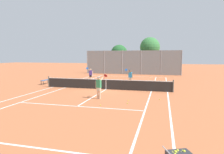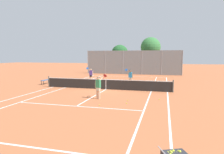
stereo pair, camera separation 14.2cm
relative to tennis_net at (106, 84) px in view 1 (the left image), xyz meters
The scene contains 15 objects.
ground_plane 0.51m from the tennis_net, ahead, with size 120.00×120.00×0.00m, color #BC663D.
court_line_markings 0.51m from the tennis_net, ahead, with size 11.10×23.90×0.01m.
tennis_net is the anchor object (origin of this frame).
player_near_side 4.10m from the tennis_net, 81.10° to the right, with size 0.80×0.71×1.77m.
player_far_left 5.48m from the tennis_net, 125.51° to the left, with size 0.61×0.78×1.77m.
player_far_right 3.59m from the tennis_net, 60.78° to the left, with size 0.76×0.72×1.77m.
loose_tennis_ball_0 11.39m from the tennis_net, 72.63° to the left, with size 0.07×0.07×0.07m, color #D1DB33.
loose_tennis_ball_1 5.90m from the tennis_net, 33.56° to the right, with size 0.07×0.07×0.07m, color #D1DB33.
loose_tennis_ball_2 6.04m from the tennis_net, 77.27° to the right, with size 0.07×0.07×0.07m, color #D1DB33.
loose_tennis_ball_3 5.78m from the tennis_net, 59.93° to the right, with size 0.07×0.07×0.07m, color #D1DB33.
loose_tennis_ball_4 5.02m from the tennis_net, 56.00° to the right, with size 0.07×0.07×0.07m, color #D1DB33.
courtside_bench 7.59m from the tennis_net, 167.10° to the left, with size 0.36×1.50×0.47m.
back_fence 15.44m from the tennis_net, 90.00° to the left, with size 15.84×0.08×3.96m.
tree_behind_left 17.79m from the tennis_net, 98.25° to the left, with size 2.91×2.91×5.02m.
tree_behind_right 19.97m from the tennis_net, 81.84° to the left, with size 3.56×3.56×6.39m.
Camera 1 is at (5.06, -17.53, 3.12)m, focal length 32.00 mm.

